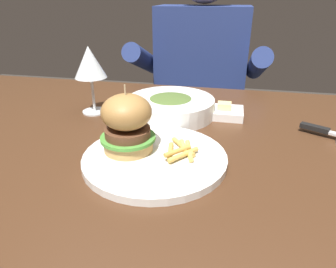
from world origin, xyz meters
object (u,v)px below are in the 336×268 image
object	(u,v)px
burger_sandwich	(127,123)
wine_glass	(90,64)
soup_bowl	(171,106)
diner_person	(199,108)
butter_dish	(224,112)
main_plate	(154,158)

from	to	relation	value
burger_sandwich	wine_glass	world-z (taller)	wine_glass
soup_bowl	burger_sandwich	bearing A→B (deg)	-99.05
soup_bowl	diner_person	size ratio (longest dim) A/B	0.19
diner_person	wine_glass	bearing A→B (deg)	-110.89
burger_sandwich	butter_dish	world-z (taller)	burger_sandwich
burger_sandwich	butter_dish	size ratio (longest dim) A/B	1.33
butter_dish	diner_person	size ratio (longest dim) A/B	0.08
main_plate	butter_dish	size ratio (longest dim) A/B	2.79
main_plate	burger_sandwich	bearing A→B (deg)	169.44
burger_sandwich	soup_bowl	bearing A→B (deg)	80.95
wine_glass	soup_bowl	world-z (taller)	wine_glass
main_plate	soup_bowl	size ratio (longest dim) A/B	1.21
wine_glass	butter_dish	size ratio (longest dim) A/B	1.78
butter_dish	soup_bowl	bearing A→B (deg)	-171.41
burger_sandwich	diner_person	size ratio (longest dim) A/B	0.11
burger_sandwich	wine_glass	size ratio (longest dim) A/B	0.75
wine_glass	butter_dish	xyz separation A→B (m)	(0.33, 0.04, -0.11)
burger_sandwich	wine_glass	bearing A→B (deg)	128.74
burger_sandwich	soup_bowl	xyz separation A→B (m)	(0.04, 0.22, -0.04)
wine_glass	soup_bowl	distance (m)	0.22
burger_sandwich	wine_glass	xyz separation A→B (m)	(-0.16, 0.20, 0.06)
butter_dish	diner_person	xyz separation A→B (m)	(-0.12, 0.52, -0.19)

